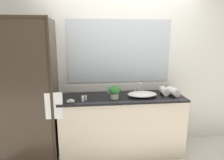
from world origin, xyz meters
TOP-DOWN VIEW (x-y plane):
  - ground_plane at (0.00, 0.00)m, footprint 8.00×8.00m
  - wall_back_with_mirror at (0.00, 0.34)m, footprint 4.40×0.06m
  - vanity_cabinet at (0.00, 0.01)m, footprint 1.80×0.58m
  - shower_enclosure at (-1.27, -0.19)m, footprint 1.20×0.59m
  - sink_basin at (0.29, -0.03)m, footprint 0.43×0.30m
  - faucet at (0.29, 0.17)m, footprint 0.17×0.16m
  - potted_plant at (-0.12, -0.08)m, footprint 0.17×0.17m
  - soap_dish at (-0.73, -0.16)m, footprint 0.10×0.07m
  - amenity_bottle_conditioner at (-0.53, -0.11)m, footprint 0.03×0.03m
  - amenity_bottle_lotion at (-0.56, -0.17)m, footprint 0.03×0.03m
  - amenity_bottle_shampoo at (-0.18, 0.18)m, footprint 0.03×0.03m
  - rolled_towel_near_edge at (0.76, -0.02)m, footprint 0.17×0.23m
  - rolled_towel_middle at (0.65, 0.04)m, footprint 0.12×0.21m

SIDE VIEW (x-z plane):
  - ground_plane at x=0.00m, z-range 0.00..0.00m
  - vanity_cabinet at x=0.00m, z-range 0.00..0.90m
  - soap_dish at x=-0.73m, z-range 0.90..0.93m
  - sink_basin at x=0.29m, z-range 0.90..0.97m
  - amenity_bottle_conditioner at x=-0.53m, z-range 0.90..0.98m
  - amenity_bottle_shampoo at x=-0.18m, z-range 0.90..0.99m
  - amenity_bottle_lotion at x=-0.56m, z-range 0.90..1.00m
  - rolled_towel_middle at x=0.65m, z-range 0.90..1.01m
  - rolled_towel_near_edge at x=0.76m, z-range 0.90..1.02m
  - faucet at x=0.29m, z-range 0.87..1.05m
  - potted_plant at x=-0.12m, z-range 0.91..1.10m
  - shower_enclosure at x=-1.27m, z-range 0.02..2.02m
  - wall_back_with_mirror at x=0.00m, z-range 0.01..2.61m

